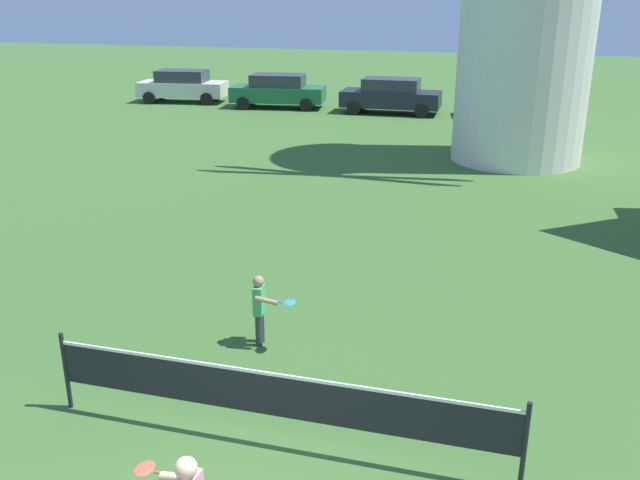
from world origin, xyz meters
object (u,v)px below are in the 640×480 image
object	(u,v)px
player_far	(261,306)
parked_car_silver	(512,98)
tennis_net	(274,395)
parked_car_black	(391,95)
parked_car_cream	(183,86)
parked_car_green	(278,90)

from	to	relation	value
player_far	parked_car_silver	distance (m)	22.54
tennis_net	parked_car_black	size ratio (longest dim) A/B	1.32
parked_car_cream	tennis_net	bearing A→B (deg)	-61.35
tennis_net	parked_car_green	bearing A→B (deg)	108.97
parked_car_black	parked_car_silver	size ratio (longest dim) A/B	1.04
player_far	parked_car_black	world-z (taller)	parked_car_black
player_far	parked_car_silver	world-z (taller)	parked_car_silver
player_far	parked_car_green	world-z (taller)	parked_car_green
parked_car_black	parked_car_silver	world-z (taller)	same
tennis_net	parked_car_silver	world-z (taller)	parked_car_silver
player_far	parked_car_black	bearing A→B (deg)	94.96
player_far	parked_car_cream	size ratio (longest dim) A/B	0.26
parked_car_green	tennis_net	bearing A→B (deg)	-71.03
tennis_net	player_far	size ratio (longest dim) A/B	5.06
player_far	parked_car_green	bearing A→B (deg)	108.40
parked_car_cream	parked_car_black	world-z (taller)	same
player_far	parked_car_black	size ratio (longest dim) A/B	0.26
tennis_net	parked_car_cream	world-z (taller)	parked_car_cream
player_far	parked_car_green	distance (m)	23.09
parked_car_green	parked_car_silver	xyz separation A→B (m)	(10.67, 0.37, -0.00)
parked_car_black	tennis_net	bearing A→B (deg)	-83.07
player_far	parked_car_cream	xyz separation A→B (m)	(-12.41, 22.30, 0.16)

